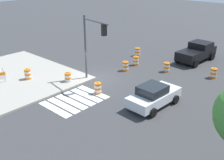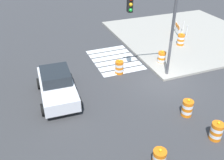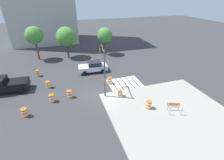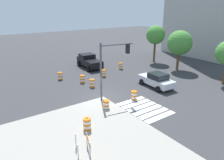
{
  "view_description": "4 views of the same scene",
  "coord_description": "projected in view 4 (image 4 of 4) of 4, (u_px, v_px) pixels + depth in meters",
  "views": [
    {
      "loc": [
        15.49,
        15.98,
        9.32
      ],
      "look_at": [
        1.67,
        3.44,
        1.39
      ],
      "focal_mm": 43.2,
      "sensor_mm": 36.0,
      "label": 1
    },
    {
      "loc": [
        -11.62,
        8.05,
        8.6
      ],
      "look_at": [
        0.22,
        3.46,
        0.76
      ],
      "focal_mm": 40.44,
      "sensor_mm": 36.0,
      "label": 2
    },
    {
      "loc": [
        -3.54,
        -15.86,
        10.86
      ],
      "look_at": [
        2.23,
        1.82,
        0.75
      ],
      "focal_mm": 26.1,
      "sensor_mm": 36.0,
      "label": 3
    },
    {
      "loc": [
        16.14,
        -10.24,
        8.59
      ],
      "look_at": [
        -0.03,
        1.06,
        1.68
      ],
      "focal_mm": 33.62,
      "sensor_mm": 36.0,
      "label": 4
    }
  ],
  "objects": [
    {
      "name": "construction_barricade",
      "position": [
        86.0,
        144.0,
        12.75
      ],
      "size": [
        1.42,
        1.14,
        1.0
      ],
      "color": "silver",
      "rests_on": "sidewalk_corner"
    },
    {
      "name": "sidewalk_corner",
      "position": [
        74.0,
        152.0,
        12.95
      ],
      "size": [
        12.0,
        12.0,
        0.15
      ],
      "primitive_type": "cube",
      "color": "#9E998E",
      "rests_on": "ground"
    },
    {
      "name": "traffic_barrel_opposite_curb",
      "position": [
        121.0,
        66.0,
        30.45
      ],
      "size": [
        0.56,
        0.56,
        1.02
      ],
      "color": "orange",
      "rests_on": "ground"
    },
    {
      "name": "traffic_barrel_median_far",
      "position": [
        134.0,
        95.0,
        20.36
      ],
      "size": [
        0.56,
        0.56,
        1.02
      ],
      "color": "orange",
      "rests_on": "ground"
    },
    {
      "name": "traffic_barrel_crosswalk_end",
      "position": [
        60.0,
        76.0,
        26.04
      ],
      "size": [
        0.56,
        0.56,
        1.02
      ],
      "color": "orange",
      "rests_on": "ground"
    },
    {
      "name": "traffic_barrel_on_sidewalk",
      "position": [
        87.0,
        124.0,
        15.11
      ],
      "size": [
        0.56,
        0.56,
        1.02
      ],
      "color": "orange",
      "rests_on": "sidewalk_corner"
    },
    {
      "name": "pickup_truck",
      "position": [
        89.0,
        61.0,
        31.2
      ],
      "size": [
        5.27,
        2.61,
        1.92
      ],
      "color": "black",
      "rests_on": "ground"
    },
    {
      "name": "traffic_light_pole",
      "position": [
        112.0,
        61.0,
        19.25
      ],
      "size": [
        0.76,
        3.25,
        5.5
      ],
      "color": "#4C4C51",
      "rests_on": "sidewalk_corner"
    },
    {
      "name": "traffic_barrel_near_corner",
      "position": [
        82.0,
        79.0,
        25.0
      ],
      "size": [
        0.56,
        0.56,
        1.02
      ],
      "color": "orange",
      "rests_on": "ground"
    },
    {
      "name": "traffic_barrel_lane_center",
      "position": [
        106.0,
        105.0,
        18.35
      ],
      "size": [
        0.56,
        0.56,
        1.02
      ],
      "color": "orange",
      "rests_on": "ground"
    },
    {
      "name": "traffic_barrel_median_near",
      "position": [
        104.0,
        73.0,
        27.15
      ],
      "size": [
        0.56,
        0.56,
        1.02
      ],
      "color": "orange",
      "rests_on": "ground"
    },
    {
      "name": "street_tree_streetside_mid",
      "position": [
        156.0,
        35.0,
        33.15
      ],
      "size": [
        2.96,
        2.96,
        5.88
      ],
      "color": "brown",
      "rests_on": "ground"
    },
    {
      "name": "sports_car",
      "position": [
        157.0,
        80.0,
        23.57
      ],
      "size": [
        4.38,
        2.3,
        1.63
      ],
      "color": "silver",
      "rests_on": "ground"
    },
    {
      "name": "crosswalk_stripes",
      "position": [
        145.0,
        108.0,
        18.73
      ],
      "size": [
        4.35,
        3.2,
        0.02
      ],
      "color": "silver",
      "rests_on": "ground"
    },
    {
      "name": "traffic_barrel_far_curb",
      "position": [
        92.0,
        83.0,
        23.63
      ],
      "size": [
        0.56,
        0.56,
        1.02
      ],
      "color": "orange",
      "rests_on": "ground"
    },
    {
      "name": "street_tree_streetside_far",
      "position": [
        180.0,
        43.0,
        29.04
      ],
      "size": [
        3.42,
        3.42,
        5.58
      ],
      "color": "brown",
      "rests_on": "ground"
    },
    {
      "name": "ground_plane",
      "position": [
        103.0,
        98.0,
        20.86
      ],
      "size": [
        120.0,
        120.0,
        0.0
      ],
      "primitive_type": "plane",
      "color": "#38383A"
    }
  ]
}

